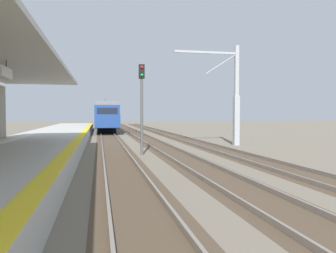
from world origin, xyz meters
TOP-DOWN VIEW (x-y plane):
  - station_platform at (-2.50, 16.00)m, footprint 5.00×80.00m
  - track_pair_nearest_platform at (1.90, 20.00)m, footprint 2.34×120.00m
  - track_pair_middle at (5.30, 20.00)m, footprint 2.34×120.00m
  - track_pair_far_side at (8.70, 20.00)m, footprint 2.34×120.00m
  - approaching_train at (1.90, 48.28)m, footprint 2.93×19.60m
  - rail_signal_post at (3.38, 20.18)m, footprint 0.32×0.34m
  - catenary_pylon_far_side at (10.82, 24.66)m, footprint 5.00×0.40m

SIDE VIEW (x-z plane):
  - track_pair_nearest_platform at x=1.90m, z-range -0.03..0.13m
  - track_pair_middle at x=5.30m, z-range -0.03..0.13m
  - track_pair_far_side at x=8.70m, z-range -0.03..0.13m
  - station_platform at x=-2.50m, z-range 0.00..0.90m
  - approaching_train at x=1.90m, z-range -0.20..4.56m
  - rail_signal_post at x=3.38m, z-range 0.59..5.79m
  - catenary_pylon_far_side at x=10.82m, z-range -0.15..7.35m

